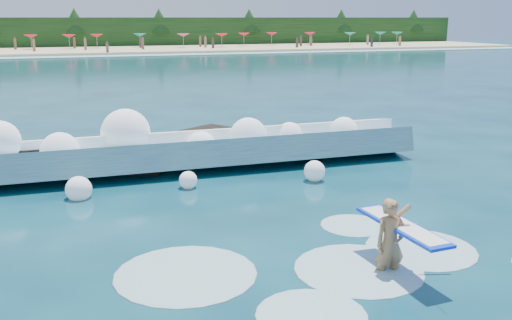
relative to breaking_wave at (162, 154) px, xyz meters
name	(u,v)px	position (x,y,z in m)	size (l,w,h in m)	color
ground	(223,233)	(0.37, -6.34, -0.53)	(200.00, 200.00, 0.00)	#072E3F
beach	(85,50)	(0.37, 71.66, -0.33)	(140.00, 20.00, 0.40)	tan
wet_band	(89,56)	(0.37, 60.66, -0.49)	(140.00, 5.00, 0.08)	silver
treeline	(82,33)	(0.37, 81.66, 1.97)	(140.00, 4.00, 5.00)	black
breaking_wave	(162,154)	(0.00, 0.00, 0.00)	(17.67, 2.77, 1.52)	teal
rock_cluster	(125,155)	(-1.15, 0.81, -0.15)	(7.98, 3.11, 1.22)	black
surfer_with_board	(393,240)	(3.04, -9.45, 0.15)	(0.98, 2.98, 1.84)	#A4744C
wave_spray	(140,143)	(-0.73, -0.10, 0.46)	(14.95, 4.60, 2.15)	white
surf_foam	(318,267)	(1.72, -8.81, -0.53)	(9.32, 5.49, 0.14)	silver
beach_umbrellas	(86,36)	(0.62, 73.32, 1.72)	(109.93, 6.55, 0.50)	#D03D63
beachgoers	(43,46)	(-5.46, 67.59, 0.53)	(101.26, 11.67, 1.94)	#3F332D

